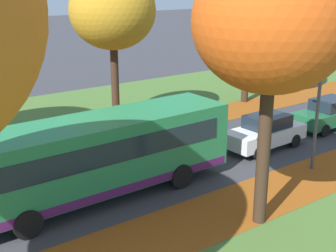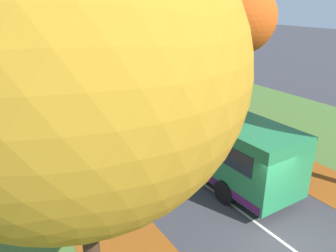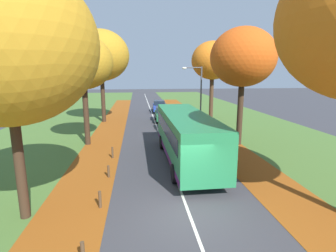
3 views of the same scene
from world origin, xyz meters
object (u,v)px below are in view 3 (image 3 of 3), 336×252
object	(u,v)px
bus	(186,134)
car_green_following	(163,114)
tree_left_mid	(101,56)
bollard_fourth	(112,153)
tree_left_nearest	(5,44)
streetlamp_right	(198,91)
tree_left_near	(83,63)
bollard_second	(100,200)
tree_right_near	(243,58)
bollard_third	(109,172)
car_blue_third_in_line	(159,106)
tree_right_mid	(213,61)
car_white_lead	(170,122)

from	to	relation	value
bus	car_green_following	distance (m)	13.90
tree_left_mid	bollard_fourth	bearing A→B (deg)	-80.92
tree_left_nearest	streetlamp_right	distance (m)	17.61
tree_left_near	bollard_second	world-z (taller)	tree_left_near
tree_left_mid	bollard_fourth	distance (m)	15.06
tree_right_near	car_green_following	xyz separation A→B (m)	(-4.85, 10.48, -5.70)
bollard_third	bollard_fourth	world-z (taller)	bollard_fourth
tree_left_nearest	streetlamp_right	size ratio (longest dim) A/B	1.53
bollard_second	bus	xyz separation A→B (m)	(4.53, 5.38, 1.33)
bollard_third	car_blue_third_in_line	bearing A→B (deg)	78.69
car_blue_third_in_line	tree_left_nearest	bearing A→B (deg)	-105.47
streetlamp_right	tree_left_near	bearing A→B (deg)	-157.92
bus	tree_left_near	bearing A→B (deg)	145.44
tree_left_nearest	bollard_third	bearing A→B (deg)	52.31
tree_left_mid	streetlamp_right	world-z (taller)	tree_left_mid
tree_left_near	bollard_fourth	size ratio (longest dim) A/B	10.94
bus	streetlamp_right	bearing A→B (deg)	72.66
bus	tree_left_nearest	bearing A→B (deg)	-141.77
tree_right_mid	bus	distance (m)	15.47
bus	bollard_fourth	bearing A→B (deg)	167.14
tree_left_near	streetlamp_right	size ratio (longest dim) A/B	1.36
car_white_lead	car_blue_third_in_line	bearing A→B (deg)	89.85
tree_right_near	car_green_following	bearing A→B (deg)	114.84
tree_right_mid	streetlamp_right	xyz separation A→B (m)	(-2.79, -5.04, -2.99)
tree_left_nearest	tree_left_mid	world-z (taller)	tree_left_mid
tree_right_near	car_white_lead	world-z (taller)	tree_right_near
tree_left_near	streetlamp_right	bearing A→B (deg)	22.08
tree_left_mid	bus	size ratio (longest dim) A/B	0.96
tree_left_mid	bollard_fourth	size ratio (longest dim) A/B	13.43
bollard_fourth	bus	bearing A→B (deg)	-12.86
bollard_third	car_blue_third_in_line	size ratio (longest dim) A/B	0.15
tree_right_near	tree_right_mid	world-z (taller)	tree_right_mid
tree_left_near	bollard_third	distance (m)	9.27
tree_right_mid	car_blue_third_in_line	distance (m)	10.87
bus	car_green_following	world-z (taller)	bus
tree_left_mid	streetlamp_right	size ratio (longest dim) A/B	1.67
tree_left_nearest	car_white_lead	size ratio (longest dim) A/B	2.16
tree_left_near	tree_left_mid	bearing A→B (deg)	89.46
car_green_following	car_blue_third_in_line	distance (m)	7.08
tree_right_mid	bollard_fourth	size ratio (longest dim) A/B	11.93
tree_left_mid	car_blue_third_in_line	distance (m)	11.50
bus	car_white_lead	world-z (taller)	bus
car_green_following	car_blue_third_in_line	size ratio (longest dim) A/B	0.99
tree_right_near	bollard_second	size ratio (longest dim) A/B	11.80
bollard_second	bollard_third	size ratio (longest dim) A/B	1.12
bollard_fourth	bus	distance (m)	4.91
bollard_fourth	car_blue_third_in_line	world-z (taller)	car_blue_third_in_line
bollard_second	tree_left_nearest	bearing A→B (deg)	-172.35
tree_right_near	car_white_lead	xyz separation A→B (m)	(-4.72, 5.39, -5.70)
tree_right_near	bollard_fourth	distance (m)	11.46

